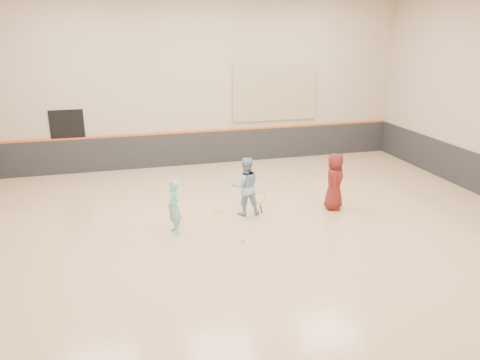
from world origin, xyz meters
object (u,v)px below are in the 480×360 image
object	(u,v)px
girl	(174,207)
instructor	(246,186)
spare_racket	(220,212)
young_man	(334,181)

from	to	relation	value
girl	instructor	bearing A→B (deg)	96.74
girl	instructor	size ratio (longest dim) A/B	0.85
girl	spare_racket	bearing A→B (deg)	109.78
girl	instructor	distance (m)	2.12
instructor	young_man	size ratio (longest dim) A/B	1.00
instructor	spare_racket	distance (m)	0.98
young_man	spare_racket	size ratio (longest dim) A/B	2.17
instructor	young_man	xyz separation A→B (m)	(2.46, -0.24, 0.00)
young_man	spare_racket	distance (m)	3.23
girl	young_man	bearing A→B (deg)	83.36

